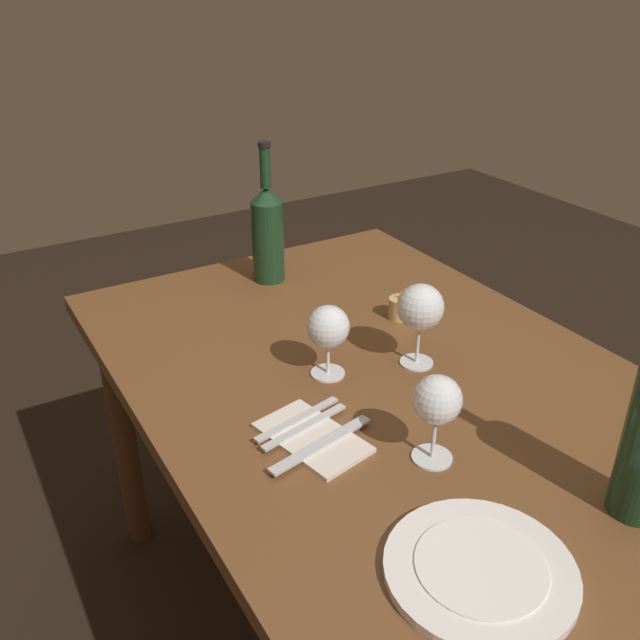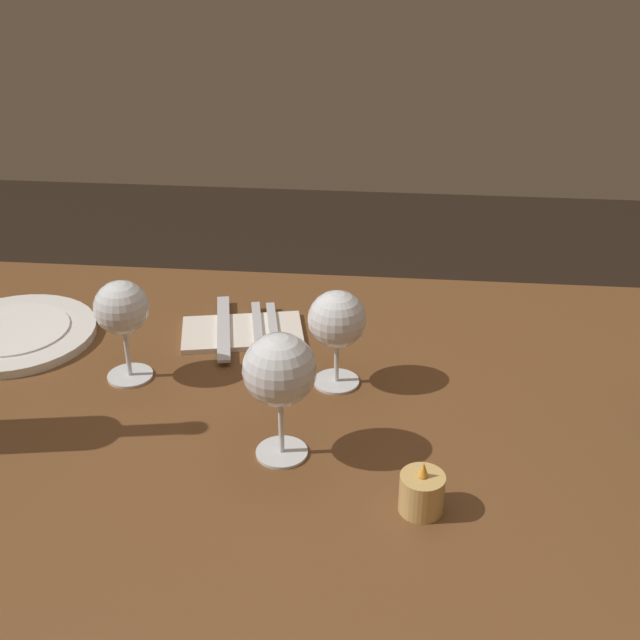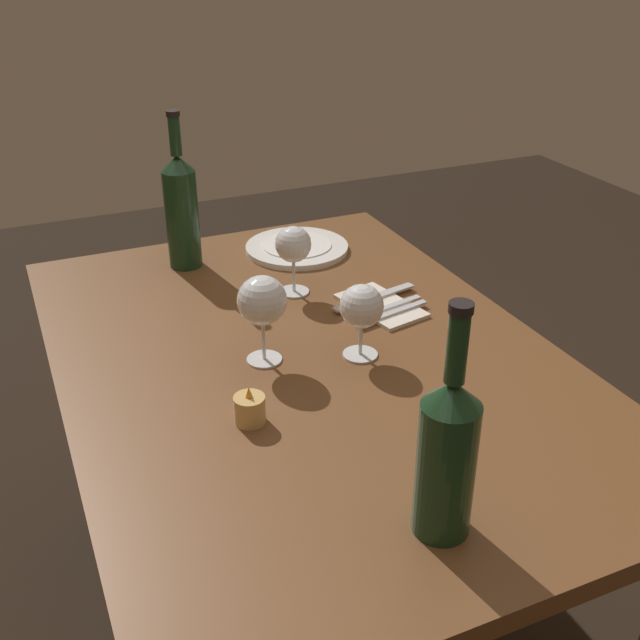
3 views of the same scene
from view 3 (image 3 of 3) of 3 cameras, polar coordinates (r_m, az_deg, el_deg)
ground_plane at (r=1.92m, az=-0.74°, el=-21.96°), size 6.00×6.00×0.00m
dining_table at (r=1.48m, az=-0.90°, el=-5.60°), size 1.30×0.90×0.74m
wine_glass_left at (r=1.36m, az=-4.36°, el=1.34°), size 0.09×0.09×0.17m
wine_glass_right at (r=1.39m, az=3.13°, el=0.90°), size 0.08×0.08×0.14m
wine_glass_centre at (r=1.63m, az=-2.02°, el=5.55°), size 0.08×0.08×0.15m
wine_bottle at (r=1.00m, az=9.48°, el=-9.82°), size 0.08×0.08×0.34m
wine_bottle_second at (r=1.78m, az=-10.33°, el=8.18°), size 0.08×0.08×0.36m
votive_candle at (r=1.25m, az=-5.28°, el=-6.73°), size 0.05×0.05×0.07m
dinner_plate at (r=1.88m, az=-1.74°, el=5.44°), size 0.25×0.25×0.02m
folded_napkin at (r=1.61m, az=4.57°, el=1.08°), size 0.21×0.15×0.01m
fork_inner at (r=1.59m, az=5.00°, el=0.91°), size 0.05×0.18×0.00m
fork_outer at (r=1.57m, az=5.43°, el=0.53°), size 0.05×0.18×0.00m
table_knife at (r=1.63m, az=4.09°, el=1.73°), size 0.06×0.21×0.00m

